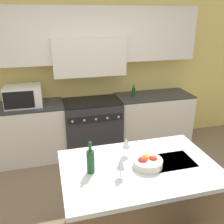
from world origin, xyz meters
name	(u,v)px	position (x,y,z in m)	size (l,w,h in m)	color
ground_plane	(121,223)	(0.00, 0.00, 0.00)	(10.00, 10.00, 0.00)	#7A664C
back_cabinetry	(87,58)	(0.00, 2.01, 1.60)	(10.00, 0.46, 2.70)	#DBC166
back_counter	(92,126)	(0.00, 1.76, 0.47)	(3.61, 0.62, 0.94)	silver
range_stove	(92,127)	(0.00, 1.74, 0.46)	(0.94, 0.70, 0.93)	#2D2D33
microwave	(23,96)	(-1.06, 1.76, 1.10)	(0.55, 0.41, 0.32)	silver
kitchen_island	(138,203)	(0.11, -0.22, 0.46)	(1.50, 0.99, 0.90)	brown
wine_bottle	(91,161)	(-0.36, -0.20, 1.02)	(0.07, 0.07, 0.31)	#194723
wine_glass_near	(121,164)	(-0.12, -0.34, 1.05)	(0.08, 0.08, 0.21)	white
wine_glass_far	(126,143)	(0.04, 0.00, 1.05)	(0.08, 0.08, 0.21)	white
fruit_bowl	(147,162)	(0.18, -0.24, 0.95)	(0.28, 0.28, 0.11)	silver
oil_bottle_on_counter	(134,91)	(0.77, 1.83, 1.01)	(0.06, 0.06, 0.19)	#194723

